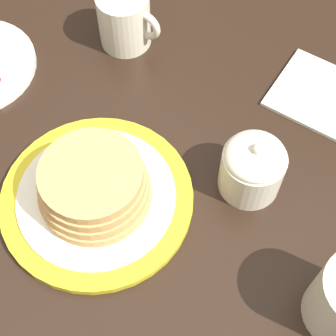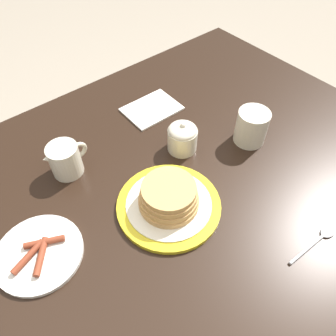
# 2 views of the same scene
# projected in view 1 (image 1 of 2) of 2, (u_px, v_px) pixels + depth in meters

# --- Properties ---
(ground_plane) EXTENTS (8.00, 8.00, 0.00)m
(ground_plane) POSITION_uv_depth(u_px,v_px,m) (151.00, 332.00, 1.32)
(ground_plane) COLOR gray
(dining_table) EXTENTS (1.39, 1.04, 0.76)m
(dining_table) POSITION_uv_depth(u_px,v_px,m) (138.00, 230.00, 0.76)
(dining_table) COLOR black
(dining_table) RESTS_ON ground_plane
(pancake_plate) EXTENTS (0.25, 0.25, 0.08)m
(pancake_plate) POSITION_uv_depth(u_px,v_px,m) (95.00, 191.00, 0.64)
(pancake_plate) COLOR gold
(pancake_plate) RESTS_ON dining_table
(creamer_pitcher) EXTENTS (0.12, 0.08, 0.09)m
(creamer_pitcher) POSITION_uv_depth(u_px,v_px,m) (124.00, 18.00, 0.77)
(creamer_pitcher) COLOR beige
(creamer_pitcher) RESTS_ON dining_table
(sugar_bowl) EXTENTS (0.08, 0.08, 0.09)m
(sugar_bowl) POSITION_uv_depth(u_px,v_px,m) (253.00, 167.00, 0.64)
(sugar_bowl) COLOR beige
(sugar_bowl) RESTS_ON dining_table
(napkin) EXTENTS (0.17, 0.13, 0.01)m
(napkin) POSITION_uv_depth(u_px,v_px,m) (331.00, 100.00, 0.74)
(napkin) COLOR silver
(napkin) RESTS_ON dining_table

